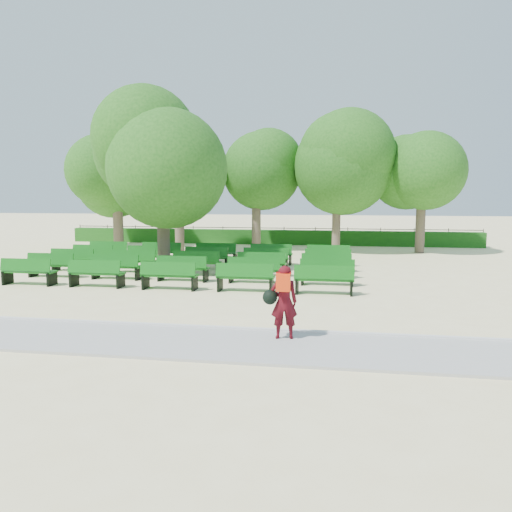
# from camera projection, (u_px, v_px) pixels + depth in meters

# --- Properties ---
(ground) EXTENTS (120.00, 120.00, 0.00)m
(ground) POSITION_uv_depth(u_px,v_px,m) (213.00, 282.00, 17.94)
(ground) COLOR beige
(paving) EXTENTS (30.00, 2.20, 0.06)m
(paving) POSITION_uv_depth(u_px,v_px,m) (128.00, 340.00, 10.69)
(paving) COLOR #A4A4A0
(paving) RESTS_ON ground
(curb) EXTENTS (30.00, 0.12, 0.10)m
(curb) POSITION_uv_depth(u_px,v_px,m) (148.00, 325.00, 11.81)
(curb) COLOR silver
(curb) RESTS_ON ground
(hedge) EXTENTS (26.00, 0.70, 0.90)m
(hedge) POSITION_uv_depth(u_px,v_px,m) (268.00, 237.00, 31.59)
(hedge) COLOR #1A5616
(hedge) RESTS_ON ground
(fence) EXTENTS (26.00, 0.10, 1.02)m
(fence) POSITION_uv_depth(u_px,v_px,m) (268.00, 244.00, 32.04)
(fence) COLOR black
(fence) RESTS_ON ground
(tree_line) EXTENTS (21.80, 6.80, 7.04)m
(tree_line) POSITION_uv_depth(u_px,v_px,m) (258.00, 251.00, 27.73)
(tree_line) COLOR #27611A
(tree_line) RESTS_ON ground
(bench_array) EXTENTS (1.87, 0.58, 1.18)m
(bench_array) POSITION_uv_depth(u_px,v_px,m) (197.00, 272.00, 19.72)
(bench_array) COLOR #105C13
(bench_array) RESTS_ON ground
(tree_among) EXTENTS (4.67, 4.67, 6.68)m
(tree_among) POSITION_uv_depth(u_px,v_px,m) (162.00, 160.00, 20.39)
(tree_among) COLOR brown
(tree_among) RESTS_ON ground
(person) EXTENTS (0.77, 0.49, 1.58)m
(person) POSITION_uv_depth(u_px,v_px,m) (283.00, 301.00, 10.61)
(person) COLOR #460A10
(person) RESTS_ON ground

